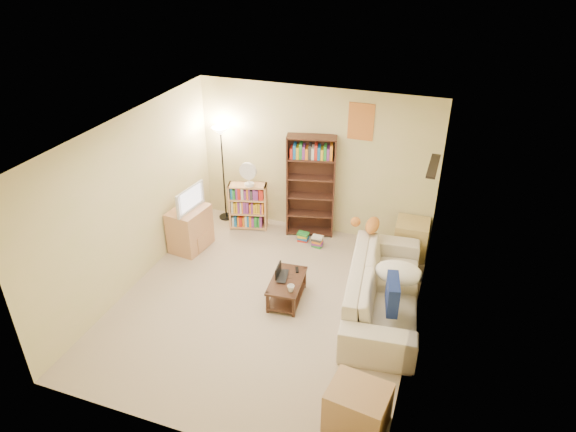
{
  "coord_description": "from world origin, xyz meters",
  "views": [
    {
      "loc": [
        2.19,
        -5.25,
        4.6
      ],
      "look_at": [
        0.08,
        0.71,
        1.05
      ],
      "focal_mm": 32.0,
      "sensor_mm": 36.0,
      "label": 1
    }
  ],
  "objects": [
    {
      "name": "end_cabinet",
      "position": [
        1.65,
        -1.55,
        0.26
      ],
      "size": [
        0.67,
        0.59,
        0.51
      ],
      "primitive_type": "cube",
      "rotation": [
        0.0,
        0.0,
        -0.13
      ],
      "color": "tan",
      "rests_on": "ground"
    },
    {
      "name": "book_stacks",
      "position": [
        0.13,
        1.71,
        0.09
      ],
      "size": [
        0.46,
        0.23,
        0.19
      ],
      "color": "red",
      "rests_on": "ground"
    },
    {
      "name": "sofa",
      "position": [
        1.55,
        0.43,
        0.35
      ],
      "size": [
        2.59,
        1.46,
        0.7
      ],
      "primitive_type": "imported",
      "rotation": [
        0.0,
        0.0,
        1.68
      ],
      "color": "beige",
      "rests_on": "ground"
    },
    {
      "name": "laptop",
      "position": [
        0.22,
        0.24,
        0.35
      ],
      "size": [
        0.4,
        0.33,
        0.03
      ],
      "primitive_type": "imported",
      "rotation": [
        0.0,
        0.0,
        1.75
      ],
      "color": "black",
      "rests_on": "coffee_table"
    },
    {
      "name": "tabby_cat",
      "position": [
        1.14,
        1.31,
        0.79
      ],
      "size": [
        0.55,
        0.24,
        0.19
      ],
      "color": "#C7702A",
      "rests_on": "sofa"
    },
    {
      "name": "desk_fan",
      "position": [
        -1.02,
        1.83,
        1.06
      ],
      "size": [
        0.29,
        0.17,
        0.43
      ],
      "color": "white",
      "rests_on": "short_bookshelf"
    },
    {
      "name": "cream_blanket",
      "position": [
        1.71,
        0.51,
        0.6
      ],
      "size": [
        0.64,
        0.46,
        0.27
      ],
      "primitive_type": "ellipsoid",
      "color": "silver",
      "rests_on": "sofa"
    },
    {
      "name": "mug",
      "position": [
        0.38,
        -0.04,
        0.39
      ],
      "size": [
        0.16,
        0.16,
        0.09
      ],
      "primitive_type": "imported",
      "rotation": [
        0.0,
        0.0,
        0.3
      ],
      "color": "silver",
      "rests_on": "coffee_table"
    },
    {
      "name": "tv_stand",
      "position": [
        -1.7,
        0.96,
        0.35
      ],
      "size": [
        0.55,
        0.71,
        0.71
      ],
      "primitive_type": "cube",
      "rotation": [
        0.0,
        0.0,
        -0.12
      ],
      "color": "tan",
      "rests_on": "ground"
    },
    {
      "name": "television",
      "position": [
        -1.7,
        0.96,
        0.91
      ],
      "size": [
        0.71,
        0.26,
        0.39
      ],
      "primitive_type": "imported",
      "rotation": [
        0.0,
        0.0,
        1.45
      ],
      "color": "black",
      "rests_on": "tv_stand"
    },
    {
      "name": "tall_bookshelf",
      "position": [
        -0.0,
        2.05,
        0.93
      ],
      "size": [
        0.83,
        0.44,
        1.76
      ],
      "rotation": [
        0.0,
        0.0,
        0.23
      ],
      "color": "#47261B",
      "rests_on": "ground"
    },
    {
      "name": "floor_lamp",
      "position": [
        -1.6,
        2.05,
        1.37
      ],
      "size": [
        0.29,
        0.29,
        1.72
      ],
      "color": "black",
      "rests_on": "ground"
    },
    {
      "name": "room",
      "position": [
        0.0,
        0.01,
        1.62
      ],
      "size": [
        4.5,
        4.54,
        2.52
      ],
      "color": "#C9AB97",
      "rests_on": "ground"
    },
    {
      "name": "laptop_screen",
      "position": [
        0.1,
        0.23,
        0.44
      ],
      "size": [
        0.03,
        0.26,
        0.17
      ],
      "primitive_type": "cube",
      "rotation": [
        0.0,
        0.0,
        0.09
      ],
      "color": "white",
      "rests_on": "laptop"
    },
    {
      "name": "side_table",
      "position": [
        1.72,
        1.96,
        0.29
      ],
      "size": [
        0.53,
        0.53,
        0.58
      ],
      "primitive_type": "cube",
      "rotation": [
        0.0,
        0.0,
        0.05
      ],
      "color": "tan",
      "rests_on": "ground"
    },
    {
      "name": "navy_pillow",
      "position": [
        1.72,
        -0.07,
        0.67
      ],
      "size": [
        0.23,
        0.48,
        0.41
      ],
      "primitive_type": "cube",
      "rotation": [
        0.0,
        0.0,
        1.78
      ],
      "color": "navy",
      "rests_on": "sofa"
    },
    {
      "name": "coffee_table",
      "position": [
        0.24,
        0.19,
        0.21
      ],
      "size": [
        0.5,
        0.8,
        0.34
      ],
      "rotation": [
        0.0,
        0.0,
        0.09
      ],
      "color": "#3D2517",
      "rests_on": "ground"
    },
    {
      "name": "short_bookshelf",
      "position": [
        -1.07,
        1.88,
        0.41
      ],
      "size": [
        0.69,
        0.42,
        0.83
      ],
      "rotation": [
        0.0,
        0.0,
        0.26
      ],
      "color": "tan",
      "rests_on": "ground"
    },
    {
      "name": "tv_remote",
      "position": [
        0.31,
        0.45,
        0.35
      ],
      "size": [
        0.09,
        0.14,
        0.02
      ],
      "primitive_type": "cube",
      "rotation": [
        0.0,
        0.0,
        0.39
      ],
      "color": "black",
      "rests_on": "coffee_table"
    }
  ]
}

